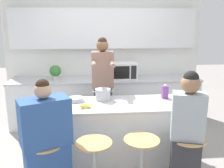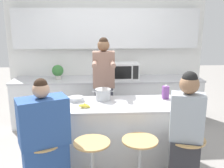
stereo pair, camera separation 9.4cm
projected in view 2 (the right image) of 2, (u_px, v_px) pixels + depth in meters
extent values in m
plane|color=gray|center=(112.00, 162.00, 3.56)|extent=(16.00, 16.00, 0.00)
cube|color=silver|center=(107.00, 53.00, 5.01)|extent=(3.86, 0.06, 2.70)
cube|color=silver|center=(107.00, 28.00, 4.79)|extent=(3.55, 0.16, 0.75)
cube|color=silver|center=(108.00, 102.00, 4.87)|extent=(3.55, 0.64, 0.87)
cube|color=#BCBCC1|center=(108.00, 79.00, 4.77)|extent=(3.58, 0.67, 0.03)
cube|color=black|center=(112.00, 160.00, 3.55)|extent=(1.88, 0.60, 0.06)
cube|color=silver|center=(112.00, 133.00, 3.45)|extent=(1.96, 0.68, 0.79)
cube|color=#BCBCC1|center=(112.00, 104.00, 3.35)|extent=(2.00, 0.72, 0.03)
cylinder|color=tan|center=(43.00, 143.00, 2.70)|extent=(0.40, 0.40, 0.02)
cylinder|color=tan|center=(92.00, 143.00, 2.72)|extent=(0.40, 0.40, 0.02)
cylinder|color=#B7BABC|center=(139.00, 167.00, 2.85)|extent=(0.04, 0.04, 0.64)
cylinder|color=tan|center=(140.00, 140.00, 2.77)|extent=(0.40, 0.40, 0.02)
cylinder|color=#B7BABC|center=(185.00, 166.00, 2.87)|extent=(0.04, 0.04, 0.64)
cylinder|color=tan|center=(187.00, 140.00, 2.79)|extent=(0.40, 0.40, 0.02)
cube|color=#383842|center=(104.00, 114.00, 4.10)|extent=(0.29, 0.23, 0.94)
cube|color=#896656|center=(104.00, 69.00, 3.92)|extent=(0.34, 0.23, 0.57)
cylinder|color=#896656|center=(95.00, 64.00, 3.63)|extent=(0.08, 0.31, 0.07)
cylinder|color=#896656|center=(113.00, 64.00, 3.64)|extent=(0.08, 0.31, 0.07)
sphere|color=brown|center=(103.00, 45.00, 3.83)|extent=(0.19, 0.19, 0.19)
sphere|color=black|center=(103.00, 42.00, 3.82)|extent=(0.15, 0.15, 0.15)
cube|color=#2D5193|center=(43.00, 121.00, 2.62)|extent=(0.58, 0.47, 0.51)
sphere|color=tan|center=(41.00, 90.00, 2.54)|extent=(0.23, 0.23, 0.18)
sphere|color=black|center=(41.00, 85.00, 2.53)|extent=(0.19, 0.19, 0.14)
cube|color=#333338|center=(183.00, 166.00, 2.85)|extent=(0.38, 0.34, 0.68)
cube|color=#9EA8B2|center=(187.00, 117.00, 2.71)|extent=(0.40, 0.31, 0.53)
sphere|color=#936B4C|center=(189.00, 84.00, 2.62)|extent=(0.26, 0.26, 0.21)
sphere|color=black|center=(190.00, 79.00, 2.61)|extent=(0.21, 0.21, 0.17)
cylinder|color=#B7BABC|center=(103.00, 95.00, 3.48)|extent=(0.21, 0.21, 0.15)
cylinder|color=#B7BABC|center=(103.00, 89.00, 3.46)|extent=(0.22, 0.22, 0.01)
cylinder|color=#B7BABC|center=(94.00, 92.00, 3.46)|extent=(0.05, 0.01, 0.01)
cylinder|color=#B7BABC|center=(112.00, 91.00, 3.48)|extent=(0.05, 0.01, 0.01)
cylinder|color=#B7BABC|center=(76.00, 99.00, 3.44)|extent=(0.21, 0.21, 0.06)
cylinder|color=white|center=(58.00, 105.00, 3.14)|extent=(0.07, 0.07, 0.08)
torus|color=white|center=(62.00, 105.00, 3.14)|extent=(0.04, 0.01, 0.04)
ellipsoid|color=yellow|center=(84.00, 106.00, 3.15)|extent=(0.13, 0.05, 0.06)
ellipsoid|color=yellow|center=(82.00, 105.00, 3.18)|extent=(0.10, 0.13, 0.06)
ellipsoid|color=yellow|center=(87.00, 105.00, 3.19)|extent=(0.11, 0.12, 0.06)
cube|color=#7A428E|center=(165.00, 92.00, 3.54)|extent=(0.08, 0.08, 0.18)
cylinder|color=white|center=(166.00, 86.00, 3.51)|extent=(0.04, 0.04, 0.02)
cube|color=white|center=(124.00, 71.00, 4.70)|extent=(0.56, 0.33, 0.31)
cube|color=black|center=(122.00, 73.00, 4.53)|extent=(0.35, 0.01, 0.24)
cube|color=black|center=(136.00, 72.00, 4.55)|extent=(0.10, 0.01, 0.25)
cylinder|color=beige|center=(58.00, 77.00, 4.70)|extent=(0.11, 0.11, 0.07)
sphere|color=#387538|center=(58.00, 71.00, 4.67)|extent=(0.21, 0.21, 0.21)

